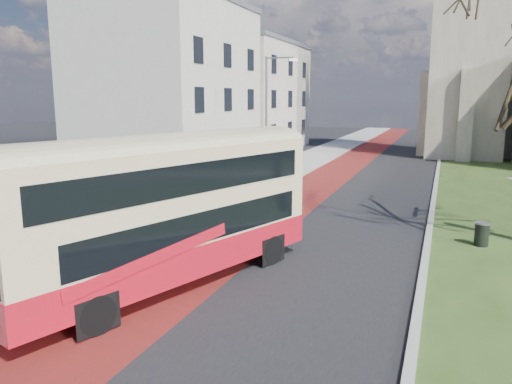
% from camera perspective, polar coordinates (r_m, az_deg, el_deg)
% --- Properties ---
extents(ground, '(160.00, 160.00, 0.00)m').
position_cam_1_polar(ground, '(15.38, -5.77, -10.55)').
color(ground, black).
rests_on(ground, ground).
extents(road_carriageway, '(9.00, 120.00, 0.01)m').
position_cam_1_polar(road_carriageway, '(33.62, 11.98, 1.01)').
color(road_carriageway, black).
rests_on(road_carriageway, ground).
extents(bus_lane, '(3.40, 120.00, 0.01)m').
position_cam_1_polar(bus_lane, '(34.13, 7.50, 1.29)').
color(bus_lane, '#591414').
rests_on(bus_lane, ground).
extents(pavement_west, '(4.00, 120.00, 0.12)m').
position_cam_1_polar(pavement_west, '(35.17, 1.47, 1.75)').
color(pavement_west, gray).
rests_on(pavement_west, ground).
extents(kerb_west, '(0.25, 120.00, 0.13)m').
position_cam_1_polar(kerb_west, '(34.57, 4.60, 1.57)').
color(kerb_west, '#999993').
rests_on(kerb_west, ground).
extents(kerb_east, '(0.25, 80.00, 0.13)m').
position_cam_1_polar(kerb_east, '(35.22, 19.91, 1.13)').
color(kerb_east, '#999993').
rests_on(kerb_east, ground).
extents(pedestrian_railing, '(0.07, 24.00, 1.12)m').
position_cam_1_polar(pedestrian_railing, '(19.89, -8.28, -3.96)').
color(pedestrian_railing, '#0D391A').
rests_on(pedestrian_railing, ground).
extents(street_block_near, '(10.30, 14.30, 13.00)m').
position_cam_1_polar(street_block_near, '(40.37, -9.92, 11.95)').
color(street_block_near, beige).
rests_on(street_block_near, ground).
extents(street_block_far, '(10.30, 16.30, 11.50)m').
position_cam_1_polar(street_block_far, '(54.75, -1.20, 10.98)').
color(street_block_far, '#BEB5A1').
rests_on(street_block_far, ground).
extents(streetlamp, '(2.13, 0.18, 8.00)m').
position_cam_1_polar(streetlamp, '(32.64, 1.43, 9.05)').
color(streetlamp, gray).
rests_on(streetlamp, pavement_west).
extents(bus, '(5.75, 10.66, 4.37)m').
position_cam_1_polar(bus, '(14.76, -10.19, -1.45)').
color(bus, '#B41020').
rests_on(bus, ground).
extents(litter_bin, '(0.70, 0.70, 0.90)m').
position_cam_1_polar(litter_bin, '(20.75, 24.39, -4.39)').
color(litter_bin, black).
rests_on(litter_bin, grass_green).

